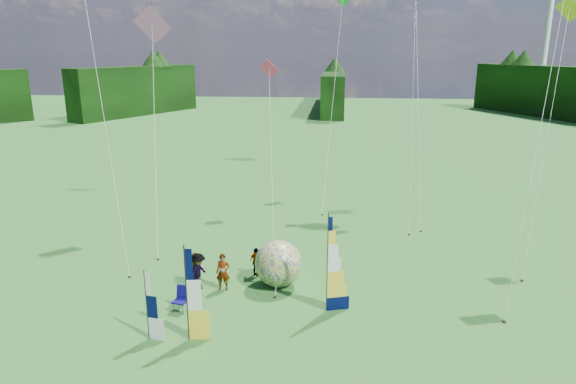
# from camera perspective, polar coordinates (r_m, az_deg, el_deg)

# --- Properties ---
(ground) EXTENTS (220.00, 220.00, 0.00)m
(ground) POSITION_cam_1_polar(r_m,az_deg,el_deg) (21.02, 1.72, -17.72)
(ground) COLOR #367326
(ground) RESTS_ON ground
(treeline_ring) EXTENTS (210.00, 210.00, 8.00)m
(treeline_ring) POSITION_cam_1_polar(r_m,az_deg,el_deg) (19.11, 1.82, -7.65)
(treeline_ring) COLOR #123D0C
(treeline_ring) RESTS_ON ground
(turbine_right) EXTENTS (8.00, 1.20, 30.00)m
(turbine_right) POSITION_cam_1_polar(r_m,az_deg,el_deg) (127.37, 26.86, 15.57)
(turbine_right) COLOR silver
(turbine_right) RESTS_ON ground
(feather_banner_main) EXTENTS (1.21, 0.45, 4.53)m
(feather_banner_main) POSITION_cam_1_polar(r_m,az_deg,el_deg) (23.11, 4.39, -8.11)
(feather_banner_main) COLOR #020834
(feather_banner_main) RESTS_ON ground
(side_banner_left) EXTENTS (1.11, 0.19, 4.02)m
(side_banner_left) POSITION_cam_1_polar(r_m,az_deg,el_deg) (21.38, -11.20, -11.20)
(side_banner_left) COLOR yellow
(side_banner_left) RESTS_ON ground
(side_banner_far) EXTENTS (0.89, 0.24, 2.97)m
(side_banner_far) POSITION_cam_1_polar(r_m,az_deg,el_deg) (22.04, -15.43, -12.15)
(side_banner_far) COLOR white
(side_banner_far) RESTS_ON ground
(bol_inflatable) EXTENTS (2.98, 2.98, 2.36)m
(bol_inflatable) POSITION_cam_1_polar(r_m,az_deg,el_deg) (25.94, -1.09, -7.94)
(bol_inflatable) COLOR navy
(bol_inflatable) RESTS_ON ground
(spectator_a) EXTENTS (0.72, 0.51, 1.88)m
(spectator_a) POSITION_cam_1_polar(r_m,az_deg,el_deg) (25.77, -7.22, -8.82)
(spectator_a) COLOR #66594C
(spectator_a) RESTS_ON ground
(spectator_b) EXTENTS (0.89, 0.49, 1.76)m
(spectator_b) POSITION_cam_1_polar(r_m,az_deg,el_deg) (26.37, -10.14, -8.51)
(spectator_b) COLOR #66594C
(spectator_b) RESTS_ON ground
(spectator_c) EXTENTS (0.67, 1.28, 1.89)m
(spectator_c) POSITION_cam_1_polar(r_m,az_deg,el_deg) (25.96, -9.87, -8.73)
(spectator_c) COLOR #66594C
(spectator_c) RESTS_ON ground
(spectator_d) EXTENTS (0.95, 0.87, 1.56)m
(spectator_d) POSITION_cam_1_polar(r_m,az_deg,el_deg) (27.14, -3.54, -7.78)
(spectator_d) COLOR #66594C
(spectator_d) RESTS_ON ground
(camp_chair) EXTENTS (0.79, 0.79, 1.16)m
(camp_chair) POSITION_cam_1_polar(r_m,az_deg,el_deg) (24.27, -11.88, -11.60)
(camp_chair) COLOR #090745
(camp_chair) RESTS_ON ground
(kite_whale) EXTENTS (4.27, 14.38, 22.07)m
(kite_whale) POSITION_cam_1_polar(r_m,az_deg,el_deg) (38.16, 14.28, 14.39)
(kite_whale) COLOR black
(kite_whale) RESTS_ON ground
(kite_rainbow_delta) EXTENTS (9.44, 12.56, 14.96)m
(kite_rainbow_delta) POSITION_cam_1_polar(r_m,az_deg,el_deg) (31.99, -14.69, 7.81)
(kite_rainbow_delta) COLOR red
(kite_rainbow_delta) RESTS_ON ground
(kite_parafoil) EXTENTS (8.26, 11.85, 16.29)m
(kite_parafoil) POSITION_cam_1_polar(r_m,az_deg,el_deg) (26.65, 26.20, 6.69)
(kite_parafoil) COLOR #BE0013
(kite_parafoil) RESTS_ON ground
(small_kite_red) EXTENTS (4.69, 11.58, 11.31)m
(small_kite_red) POSITION_cam_1_polar(r_m,az_deg,el_deg) (34.32, -1.89, 5.73)
(small_kite_red) COLOR #EE3863
(small_kite_red) RESTS_ON ground
(small_kite_orange) EXTENTS (5.50, 10.89, 17.07)m
(small_kite_orange) POSITION_cam_1_polar(r_m,az_deg,el_deg) (36.22, 13.74, 10.41)
(small_kite_orange) COLOR #FF5B2E
(small_kite_orange) RESTS_ON ground
(small_kite_yellow) EXTENTS (9.11, 11.04, 14.98)m
(small_kite_yellow) POSITION_cam_1_polar(r_m,az_deg,el_deg) (31.18, 26.95, 6.46)
(small_kite_yellow) COLOR yellow
(small_kite_yellow) RESTS_ON ground
(small_kite_pink) EXTENTS (7.45, 8.66, 17.17)m
(small_kite_pink) POSITION_cam_1_polar(r_m,az_deg,el_deg) (29.30, -19.88, 8.90)
(small_kite_pink) COLOR #E81F85
(small_kite_pink) RESTS_ON ground
(small_kite_green) EXTENTS (6.97, 13.58, 17.00)m
(small_kite_green) POSITION_cam_1_polar(r_m,az_deg,el_deg) (40.54, 5.07, 11.25)
(small_kite_green) COLOR #0DCA2C
(small_kite_green) RESTS_ON ground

